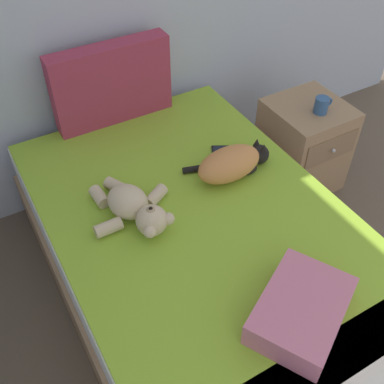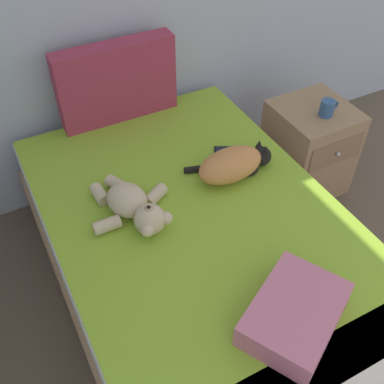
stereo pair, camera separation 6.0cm
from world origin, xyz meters
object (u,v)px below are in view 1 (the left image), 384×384
Objects in this scene: bed at (202,261)px; throw_pillow at (301,310)px; cat at (232,163)px; nightstand at (303,146)px; cell_phone at (226,150)px; patterned_cushion at (112,84)px; teddy_bear at (134,208)px; mug at (322,105)px.

throw_pillow reaches higher than bed.
cat is 0.84m from nightstand.
bed is 0.59m from cell_phone.
throw_pillow is (-0.30, -0.96, 0.05)m from cell_phone.
patterned_cushion reaches higher than throw_pillow.
cat is 1.07× the size of throw_pillow.
cat is at bearing -67.64° from patterned_cushion.
throw_pillow reaches higher than cell_phone.
teddy_bear is at bearing -106.86° from patterned_cushion.
throw_pillow is 1.37m from mug.
bed is at bearing -159.05° from mug.
bed is 12.35× the size of cell_phone.
mug is (1.01, 0.39, 0.34)m from bed.
cat is 0.75m from mug.
bed is 16.92× the size of mug.
cell_phone is (0.61, 0.20, -0.06)m from teddy_bear.
mug is at bearing 45.64° from throw_pillow.
nightstand is 0.34m from mug.
throw_pillow is (-0.23, -0.79, -0.02)m from cat.
patterned_cushion is 1.23m from nightstand.
throw_pillow is at bearing -134.36° from mug.
mug reaches higher than nightstand.
cat is 2.61× the size of cell_phone.
nightstand reaches higher than bed.
bed is 1.14m from mug.
nightstand is (0.95, 1.05, -0.33)m from throw_pillow.
cell_phone is (0.08, 0.17, -0.07)m from cat.
cat reaches higher than bed.
mug is (0.66, 0.02, 0.06)m from cell_phone.
patterned_cushion is at bearing 154.90° from nightstand.
cat is at bearing 35.80° from bed.
mug is (0.96, 0.98, 0.01)m from throw_pillow.
nightstand reaches higher than cell_phone.
bed is 3.09× the size of patterned_cushion.
throw_pillow reaches higher than nightstand.
cell_phone is 0.41× the size of throw_pillow.
patterned_cushion reaches higher than mug.
bed is 1.06m from patterned_cushion.
mug reaches higher than cell_phone.
bed is 4.39× the size of teddy_bear.
patterned_cushion is at bearing 73.14° from teddy_bear.
cat is at bearing -165.87° from mug.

